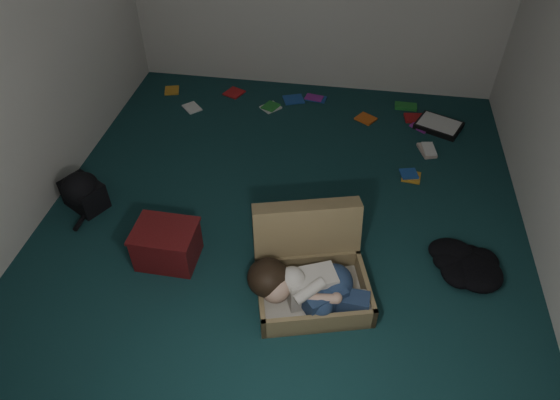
# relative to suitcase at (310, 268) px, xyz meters

# --- Properties ---
(floor) EXTENTS (4.50, 4.50, 0.00)m
(floor) POSITION_rel_suitcase_xyz_m (-0.30, 0.64, -0.17)
(floor) COLOR #133538
(floor) RESTS_ON ground
(wall_left) EXTENTS (0.00, 4.50, 4.50)m
(wall_left) POSITION_rel_suitcase_xyz_m (-2.30, 0.64, 1.13)
(wall_left) COLOR silver
(wall_left) RESTS_ON ground
(suitcase) EXTENTS (0.96, 0.94, 0.58)m
(suitcase) POSITION_rel_suitcase_xyz_m (0.00, 0.00, 0.00)
(suitcase) COLOR olive
(suitcase) RESTS_ON floor
(person) EXTENTS (0.87, 0.44, 0.36)m
(person) POSITION_rel_suitcase_xyz_m (-0.00, -0.20, 0.05)
(person) COLOR beige
(person) RESTS_ON suitcase
(maroon_bin) EXTENTS (0.47, 0.37, 0.32)m
(maroon_bin) POSITION_rel_suitcase_xyz_m (-1.10, 0.06, -0.01)
(maroon_bin) COLOR #591213
(maroon_bin) RESTS_ON floor
(backpack) EXTENTS (0.55, 0.52, 0.26)m
(backpack) POSITION_rel_suitcase_xyz_m (-2.00, 0.54, -0.04)
(backpack) COLOR black
(backpack) RESTS_ON floor
(clothing_pile) EXTENTS (0.48, 0.43, 0.13)m
(clothing_pile) POSITION_rel_suitcase_xyz_m (1.15, 0.34, -0.11)
(clothing_pile) COLOR black
(clothing_pile) RESTS_ON floor
(paper_tray) EXTENTS (0.53, 0.48, 0.06)m
(paper_tray) POSITION_rel_suitcase_xyz_m (1.10, 2.22, -0.14)
(paper_tray) COLOR black
(paper_tray) RESTS_ON floor
(book_scatter) EXTENTS (3.02, 1.47, 0.02)m
(book_scatter) POSITION_rel_suitcase_xyz_m (-0.11, 2.26, -0.16)
(book_scatter) COLOR orange
(book_scatter) RESTS_ON floor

